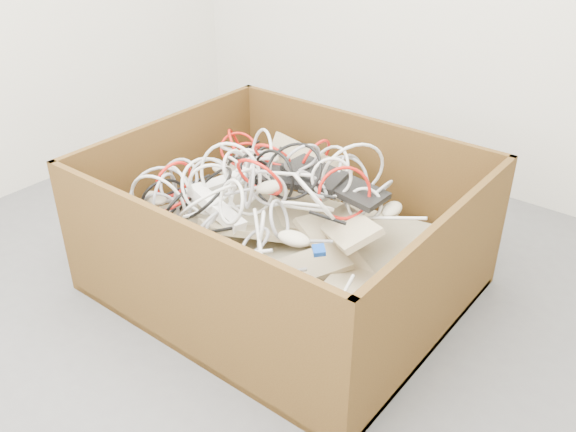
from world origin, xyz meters
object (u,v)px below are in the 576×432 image
Objects in this scene: vga_plug at (319,250)px; power_strip_left at (221,184)px; cardboard_box at (281,254)px; power_strip_right at (216,208)px.

power_strip_left is at bearing -147.34° from vga_plug.
vga_plug is at bearing -27.27° from cardboard_box.
cardboard_box is 4.46× the size of power_strip_left.
power_strip_left is 0.57m from vga_plug.
cardboard_box is 0.32m from power_strip_right.
cardboard_box is 0.37m from vga_plug.
power_strip_right is 0.44m from vga_plug.
cardboard_box is 27.93× the size of vga_plug.
power_strip_left is 0.19m from power_strip_right.
power_strip_right is (-0.16, -0.17, 0.22)m from cardboard_box.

